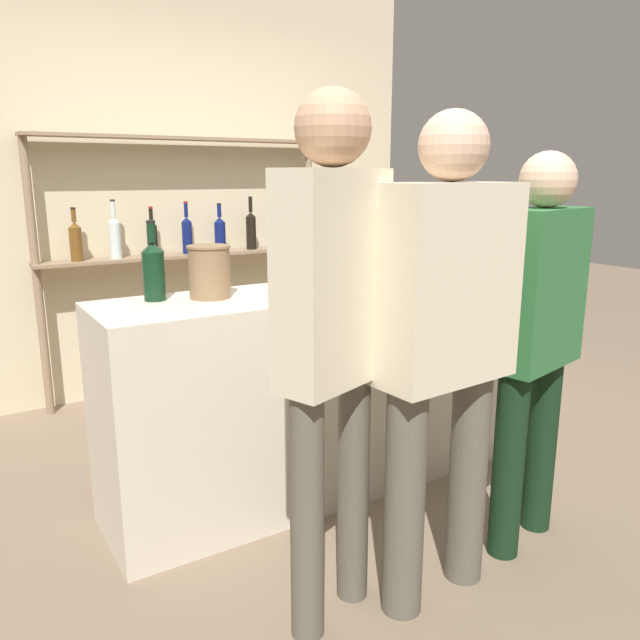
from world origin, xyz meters
name	(u,v)px	position (x,y,z in m)	size (l,w,h in m)	color
ground_plane	(320,484)	(0.00, 0.00, 0.00)	(16.00, 16.00, 0.00)	#7A6651
bar_counter	(320,390)	(0.00, 0.00, 0.48)	(2.00, 0.52, 0.97)	beige
back_wall	(175,184)	(0.00, 1.86, 1.40)	(3.60, 0.12, 2.80)	beige
back_shelf	(187,227)	(0.00, 1.68, 1.12)	(1.95, 0.18, 1.70)	#897056
counter_bottle_0	(154,269)	(-0.71, 0.13, 1.09)	(0.09, 0.09, 0.32)	black
counter_bottle_1	(403,254)	(0.40, -0.09, 1.10)	(0.08, 0.08, 0.35)	black
counter_bottle_2	(287,259)	(-0.15, 0.04, 1.11)	(0.08, 0.08, 0.35)	brown
wine_glass	(431,256)	(0.54, -0.13, 1.09)	(0.08, 0.08, 0.17)	silver
ice_bucket	(209,272)	(-0.50, 0.07, 1.07)	(0.18, 0.18, 0.22)	#846647
cork_jar	(383,261)	(0.45, 0.13, 1.04)	(0.11, 0.11, 0.16)	silver
customer_left	(332,321)	(-0.45, -0.79, 1.03)	(0.42, 0.29, 1.71)	#575347
customer_center	(445,333)	(-0.07, -0.89, 0.96)	(0.50, 0.25, 1.66)	#575347
customer_right	(536,325)	(0.46, -0.82, 0.91)	(0.46, 0.28, 1.55)	black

